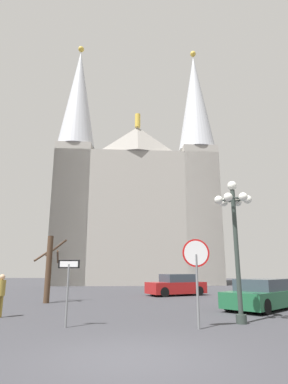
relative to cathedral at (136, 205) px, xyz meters
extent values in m
plane|color=#38383D|center=(3.35, -33.75, -10.17)|extent=(120.00, 120.00, 0.00)
cube|color=gray|center=(-0.14, 0.98, -2.18)|extent=(21.57, 14.56, 15.98)
pyramid|color=gray|center=(0.55, -3.92, 7.56)|extent=(7.25, 2.95, 3.50)
cylinder|color=gold|center=(0.55, -3.92, 10.21)|extent=(0.70, 0.70, 1.80)
cube|color=gray|center=(-7.43, -3.86, -1.71)|extent=(4.89, 4.89, 16.92)
cone|color=#B7BAC1|center=(-7.43, -3.86, 13.90)|extent=(4.76, 4.76, 14.30)
sphere|color=gold|center=(-7.43, -3.86, 21.45)|extent=(0.80, 0.80, 0.80)
cube|color=gray|center=(8.21, -1.68, -1.71)|extent=(4.89, 4.89, 16.92)
cone|color=#B7BAC1|center=(8.21, -1.68, 13.90)|extent=(4.76, 4.76, 14.30)
sphere|color=gold|center=(8.21, -1.68, 21.45)|extent=(0.80, 0.80, 0.80)
cylinder|color=slate|center=(5.05, -30.35, -9.04)|extent=(0.08, 0.08, 2.27)
cylinder|color=red|center=(5.05, -30.35, -7.86)|extent=(0.89, 0.21, 0.90)
cylinder|color=white|center=(5.05, -30.37, -7.86)|extent=(0.77, 0.16, 0.79)
cylinder|color=slate|center=(0.86, -30.39, -9.19)|extent=(0.07, 0.07, 1.96)
cube|color=black|center=(0.86, -30.39, -8.21)|extent=(0.71, 0.09, 0.27)
cube|color=white|center=(0.86, -30.40, -8.21)|extent=(0.59, 0.05, 0.19)
cylinder|color=#2D3833|center=(6.59, -29.23, -7.84)|extent=(0.16, 0.16, 4.67)
cylinder|color=#2D3833|center=(6.59, -29.23, -10.02)|extent=(0.36, 0.36, 0.30)
sphere|color=white|center=(6.59, -29.23, -5.33)|extent=(0.35, 0.35, 0.35)
sphere|color=white|center=(7.12, -29.23, -5.86)|extent=(0.31, 0.31, 0.31)
cylinder|color=#2D3833|center=(6.86, -29.23, -5.86)|extent=(0.05, 0.53, 0.05)
sphere|color=white|center=(6.86, -28.77, -5.86)|extent=(0.31, 0.31, 0.31)
cylinder|color=#2D3833|center=(6.72, -29.00, -5.86)|extent=(0.48, 0.31, 0.05)
sphere|color=white|center=(6.33, -28.77, -5.86)|extent=(0.31, 0.31, 0.31)
cylinder|color=#2D3833|center=(6.46, -29.00, -5.86)|extent=(0.48, 0.31, 0.05)
sphere|color=white|center=(6.07, -29.23, -5.86)|extent=(0.31, 0.31, 0.31)
cylinder|color=#2D3833|center=(6.33, -29.23, -5.86)|extent=(0.05, 0.53, 0.05)
sphere|color=white|center=(6.33, -29.68, -5.86)|extent=(0.31, 0.31, 0.31)
cylinder|color=#2D3833|center=(6.46, -29.46, -5.86)|extent=(0.48, 0.31, 0.05)
sphere|color=white|center=(6.86, -29.68, -5.86)|extent=(0.31, 0.31, 0.31)
cylinder|color=#2D3833|center=(6.72, -29.46, -5.86)|extent=(0.48, 0.31, 0.05)
cylinder|color=#473323|center=(-2.55, -23.21, -8.34)|extent=(0.32, 0.32, 3.65)
cylinder|color=#473323|center=(-2.11, -23.08, -7.69)|extent=(0.38, 0.97, 0.70)
cylinder|color=#473323|center=(-2.42, -22.57, -7.15)|extent=(1.35, 0.38, 0.98)
cylinder|color=#473323|center=(-3.05, -22.98, -7.62)|extent=(0.58, 1.11, 0.71)
cube|color=maroon|center=(4.66, -17.53, -9.64)|extent=(4.43, 3.55, 0.76)
cube|color=#333D47|center=(4.83, -17.43, -8.98)|extent=(2.78, 2.53, 0.55)
cylinder|color=black|center=(3.84, -18.91, -9.85)|extent=(0.67, 0.50, 0.64)
cylinder|color=black|center=(3.05, -17.48, -9.85)|extent=(0.67, 0.50, 0.64)
cylinder|color=black|center=(6.26, -17.58, -9.85)|extent=(0.67, 0.50, 0.64)
cylinder|color=black|center=(5.47, -16.14, -9.85)|extent=(0.67, 0.50, 0.64)
cube|color=#1E5B38|center=(8.33, -25.40, -9.68)|extent=(4.10, 4.32, 0.69)
cube|color=#333D47|center=(8.46, -25.24, -9.07)|extent=(2.79, 2.84, 0.52)
cylinder|color=black|center=(8.06, -27.00, -9.85)|extent=(0.59, 0.63, 0.64)
cylinder|color=black|center=(6.78, -25.88, -9.85)|extent=(0.59, 0.63, 0.64)
cylinder|color=black|center=(8.59, -23.79, -9.85)|extent=(0.59, 0.63, 0.64)
cylinder|color=olive|center=(-2.35, -28.44, -9.77)|extent=(0.12, 0.12, 0.79)
cylinder|color=olive|center=(-2.37, -28.51, -9.08)|extent=(0.32, 0.32, 0.60)
sphere|color=tan|center=(-2.37, -28.51, -8.67)|extent=(0.22, 0.22, 0.22)
camera|label=1|loc=(4.14, -40.85, -8.37)|focal=29.42mm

